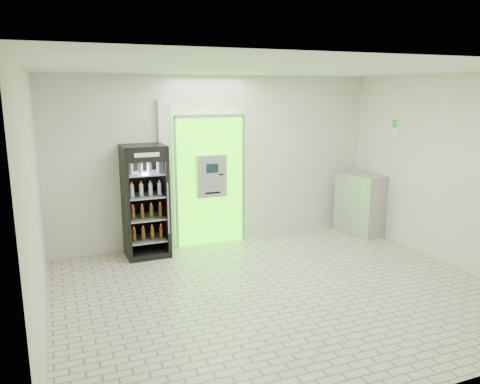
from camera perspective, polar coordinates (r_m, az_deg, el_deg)
ground at (r=6.66m, az=4.78°, el=-11.98°), size 6.00×6.00×0.00m
room_shell at (r=6.14m, az=5.08°, el=3.89°), size 6.00×6.00×6.00m
atm_assembly at (r=8.38m, az=-3.71°, el=1.52°), size 1.30×0.24×2.33m
pillar at (r=8.19m, az=-9.00°, el=2.06°), size 0.22×0.11×2.60m
beverage_cooler at (r=7.93m, az=-11.47°, el=-1.34°), size 0.71×0.67×1.87m
steel_cabinet at (r=9.35m, az=14.56°, el=-1.40°), size 0.78×0.99×1.17m
exit_sign at (r=8.93m, az=18.39°, el=7.75°), size 0.02×0.22×0.26m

